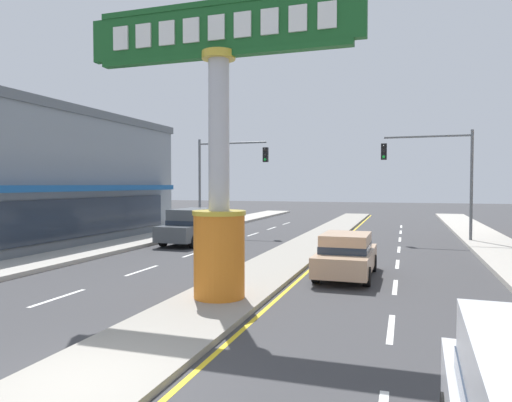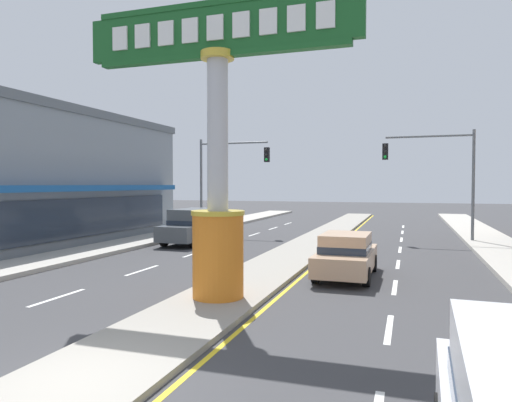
{
  "view_description": "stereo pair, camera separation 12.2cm",
  "coord_description": "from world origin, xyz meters",
  "px_view_note": "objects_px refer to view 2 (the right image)",
  "views": [
    {
      "loc": [
        4.8,
        -5.86,
        3.21
      ],
      "look_at": [
        -0.48,
        10.52,
        2.6
      ],
      "focal_mm": 32.54,
      "sensor_mm": 36.0,
      "label": 1
    },
    {
      "loc": [
        4.92,
        -5.82,
        3.21
      ],
      "look_at": [
        -0.48,
        10.52,
        2.6
      ],
      "focal_mm": 32.54,
      "sensor_mm": 36.0,
      "label": 2
    }
  ],
  "objects_px": {
    "sedan_near_right_lane": "(346,255)",
    "suv_near_left_lane": "(193,226)",
    "district_sign": "(218,159)",
    "traffic_light_left_side": "(226,169)",
    "storefront_left": "(19,177)",
    "traffic_light_right_side": "(439,166)"
  },
  "relations": [
    {
      "from": "district_sign",
      "to": "traffic_light_right_side",
      "type": "relative_size",
      "value": 1.29
    },
    {
      "from": "storefront_left",
      "to": "traffic_light_left_side",
      "type": "height_order",
      "value": "storefront_left"
    },
    {
      "from": "sedan_near_right_lane",
      "to": "suv_near_left_lane",
      "type": "distance_m",
      "value": 11.19
    },
    {
      "from": "district_sign",
      "to": "traffic_light_left_side",
      "type": "xyz_separation_m",
      "value": [
        -6.46,
        16.51,
        0.33
      ]
    },
    {
      "from": "district_sign",
      "to": "traffic_light_right_side",
      "type": "height_order",
      "value": "district_sign"
    },
    {
      "from": "storefront_left",
      "to": "traffic_light_left_side",
      "type": "relative_size",
      "value": 3.02
    },
    {
      "from": "traffic_light_right_side",
      "to": "suv_near_left_lane",
      "type": "relative_size",
      "value": 1.33
    },
    {
      "from": "traffic_light_right_side",
      "to": "district_sign",
      "type": "bearing_deg",
      "value": -112.03
    },
    {
      "from": "traffic_light_right_side",
      "to": "sedan_near_right_lane",
      "type": "relative_size",
      "value": 1.44
    },
    {
      "from": "traffic_light_right_side",
      "to": "sedan_near_right_lane",
      "type": "bearing_deg",
      "value": -107.4
    },
    {
      "from": "traffic_light_left_side",
      "to": "suv_near_left_lane",
      "type": "distance_m",
      "value": 6.32
    },
    {
      "from": "traffic_light_left_side",
      "to": "traffic_light_right_side",
      "type": "relative_size",
      "value": 1.0
    },
    {
      "from": "storefront_left",
      "to": "sedan_near_right_lane",
      "type": "height_order",
      "value": "storefront_left"
    },
    {
      "from": "district_sign",
      "to": "sedan_near_right_lane",
      "type": "height_order",
      "value": "district_sign"
    },
    {
      "from": "sedan_near_right_lane",
      "to": "suv_near_left_lane",
      "type": "relative_size",
      "value": 0.92
    },
    {
      "from": "sedan_near_right_lane",
      "to": "suv_near_left_lane",
      "type": "height_order",
      "value": "suv_near_left_lane"
    },
    {
      "from": "sedan_near_right_lane",
      "to": "storefront_left",
      "type": "bearing_deg",
      "value": 166.85
    },
    {
      "from": "district_sign",
      "to": "sedan_near_right_lane",
      "type": "xyz_separation_m",
      "value": [
        2.88,
        4.53,
        -3.12
      ]
    },
    {
      "from": "district_sign",
      "to": "traffic_light_left_side",
      "type": "bearing_deg",
      "value": 111.38
    },
    {
      "from": "traffic_light_left_side",
      "to": "sedan_near_right_lane",
      "type": "distance_m",
      "value": 15.58
    },
    {
      "from": "storefront_left",
      "to": "suv_near_left_lane",
      "type": "distance_m",
      "value": 10.25
    },
    {
      "from": "traffic_light_left_side",
      "to": "traffic_light_right_side",
      "type": "distance_m",
      "value": 12.94
    }
  ]
}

